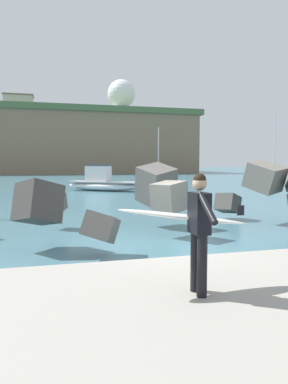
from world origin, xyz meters
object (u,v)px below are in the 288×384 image
at_px(surfer_with_board, 194,223).
at_px(station_building_central, 19,104).
at_px(boat_mid_right, 158,177).
at_px(boat_near_left, 102,183).
at_px(boat_near_centre, 274,178).
at_px(radar_dome, 121,98).

relative_size(surfer_with_board, station_building_central, 0.31).
bearing_deg(station_building_central, boat_mid_right, -66.15).
distance_m(surfer_with_board, boat_mid_right, 40.16).
bearing_deg(boat_near_left, boat_near_centre, 19.87).
height_order(surfer_with_board, station_building_central, station_building_central).
relative_size(boat_near_centre, boat_mid_right, 1.12).
relative_size(boat_mid_right, station_building_central, 1.01).
relative_size(boat_near_left, radar_dome, 0.60).
distance_m(boat_near_left, boat_near_centre, 21.96).
distance_m(boat_mid_right, radar_dome, 52.63).
bearing_deg(radar_dome, boat_mid_right, -95.88).
bearing_deg(boat_near_centre, surfer_with_board, -126.34).
distance_m(boat_near_left, radar_dome, 68.41).
height_order(boat_near_left, radar_dome, radar_dome).
height_order(surfer_with_board, boat_mid_right, boat_mid_right).
xyz_separation_m(surfer_with_board, boat_mid_right, (11.12, 38.58, -0.83)).
height_order(boat_near_centre, boat_mid_right, boat_near_centre).
height_order(boat_near_centre, station_building_central, station_building_central).
distance_m(boat_near_centre, boat_mid_right, 13.91).
xyz_separation_m(boat_near_left, radar_dome, (14.23, 64.30, 18.51)).
relative_size(surfer_with_board, boat_mid_right, 0.31).
distance_m(surfer_with_board, station_building_central, 85.24).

